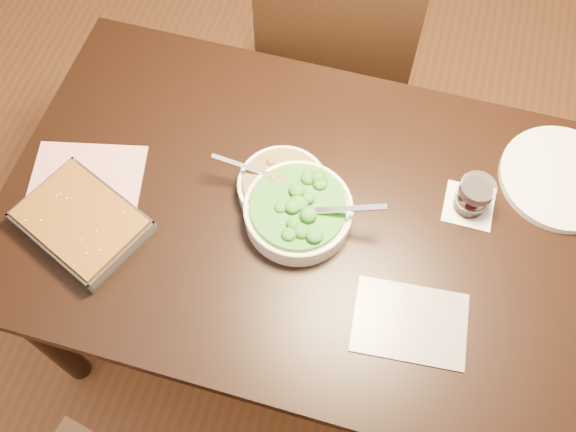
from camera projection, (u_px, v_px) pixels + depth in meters
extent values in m
plane|color=#4A3115|center=(293.00, 314.00, 2.19)|extent=(4.00, 4.00, 0.00)
cube|color=black|center=(294.00, 215.00, 1.54)|extent=(1.40, 0.90, 0.04)
cube|color=black|center=(294.00, 228.00, 1.60)|extent=(1.26, 0.76, 0.08)
cylinder|color=black|center=(44.00, 337.00, 1.79)|extent=(0.07, 0.07, 0.71)
cylinder|color=black|center=(143.00, 127.00, 2.12)|extent=(0.07, 0.07, 0.71)
cylinder|color=black|center=(521.00, 218.00, 1.96)|extent=(0.07, 0.07, 0.71)
cube|color=#B4334F|center=(87.00, 178.00, 1.56)|extent=(0.31, 0.25, 0.01)
cube|color=#27262E|center=(410.00, 322.00, 1.40)|extent=(0.26, 0.20, 0.00)
cube|color=white|center=(469.00, 206.00, 1.53)|extent=(0.12, 0.12, 0.00)
cylinder|color=white|center=(283.00, 189.00, 1.53)|extent=(0.21, 0.21, 0.04)
torus|color=white|center=(283.00, 184.00, 1.51)|extent=(0.22, 0.22, 0.01)
cylinder|color=#3D2F10|center=(283.00, 183.00, 1.51)|extent=(0.19, 0.19, 0.02)
cube|color=silver|center=(255.00, 175.00, 1.50)|extent=(0.14, 0.02, 0.04)
cylinder|color=maroon|center=(286.00, 184.00, 1.49)|extent=(0.10, 0.10, 0.00)
cylinder|color=white|center=(298.00, 213.00, 1.49)|extent=(0.25, 0.25, 0.05)
torus|color=white|center=(298.00, 207.00, 1.47)|extent=(0.25, 0.25, 0.01)
cylinder|color=#175113|center=(298.00, 207.00, 1.47)|extent=(0.22, 0.22, 0.02)
cube|color=silver|center=(334.00, 206.00, 1.45)|extent=(0.17, 0.04, 0.05)
cube|color=silver|center=(85.00, 227.00, 1.50)|extent=(0.34, 0.30, 0.01)
cube|color=#4E260B|center=(82.00, 222.00, 1.48)|extent=(0.32, 0.28, 0.04)
cube|color=silver|center=(114.00, 193.00, 1.52)|extent=(0.26, 0.12, 0.04)
cube|color=silver|center=(49.00, 253.00, 1.45)|extent=(0.26, 0.12, 0.04)
cube|color=silver|center=(123.00, 257.00, 1.44)|extent=(0.09, 0.19, 0.04)
cube|color=silver|center=(43.00, 190.00, 1.52)|extent=(0.09, 0.19, 0.04)
cylinder|color=black|center=(472.00, 198.00, 1.50)|extent=(0.07, 0.07, 0.07)
cylinder|color=silver|center=(478.00, 189.00, 1.46)|extent=(0.08, 0.08, 0.02)
cylinder|color=silver|center=(561.00, 178.00, 1.56)|extent=(0.30, 0.30, 0.02)
cube|color=black|center=(333.00, 59.00, 2.12)|extent=(0.52, 0.52, 0.04)
cylinder|color=black|center=(383.00, 67.00, 2.42)|extent=(0.04, 0.04, 0.43)
cylinder|color=black|center=(380.00, 152.00, 2.24)|extent=(0.04, 0.04, 0.43)
cylinder|color=black|center=(282.00, 59.00, 2.43)|extent=(0.04, 0.04, 0.43)
cylinder|color=black|center=(271.00, 143.00, 2.25)|extent=(0.04, 0.04, 0.43)
cube|color=black|center=(334.00, 53.00, 1.81)|extent=(0.44, 0.12, 0.48)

